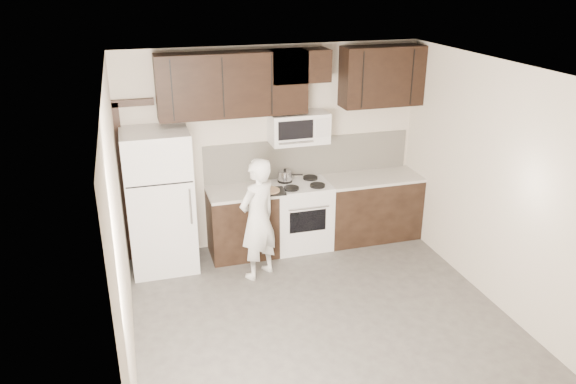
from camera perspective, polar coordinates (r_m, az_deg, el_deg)
name	(u,v)px	position (r m, az deg, el deg)	size (l,w,h in m)	color
floor	(328,328)	(6.19, 4.11, -13.64)	(4.50, 4.50, 0.00)	#4A4845
back_wall	(273,148)	(7.53, -1.54, 4.53)	(4.00, 4.00, 0.00)	beige
ceiling	(336,75)	(5.13, 4.93, 11.79)	(4.50, 4.50, 0.00)	white
counter_run	(322,213)	(7.74, 3.44, -2.10)	(2.95, 0.64, 0.91)	black
stove	(301,215)	(7.64, 1.31, -2.33)	(0.76, 0.66, 0.94)	white
backsplash	(309,157)	(7.71, 2.10, 3.60)	(2.90, 0.02, 0.54)	beige
upper_cabinets	(292,79)	(7.20, 0.38, 11.37)	(3.48, 0.35, 0.78)	black
microwave	(299,128)	(7.35, 1.11, 6.53)	(0.76, 0.42, 0.40)	white
refrigerator	(160,201)	(7.13, -12.87, -0.91)	(0.80, 0.76, 1.80)	white
door_trim	(126,169)	(7.30, -16.18, 2.24)	(0.50, 0.08, 2.12)	black
saucepan	(285,176)	(7.53, -0.30, 1.61)	(0.33, 0.19, 0.18)	silver
baking_tray	(270,192)	(7.19, -1.88, 0.03)	(0.39, 0.29, 0.02)	black
pizza	(270,190)	(7.18, -1.88, 0.18)	(0.26, 0.26, 0.02)	beige
person	(258,219)	(6.78, -3.08, -2.75)	(0.56, 0.37, 1.54)	silver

